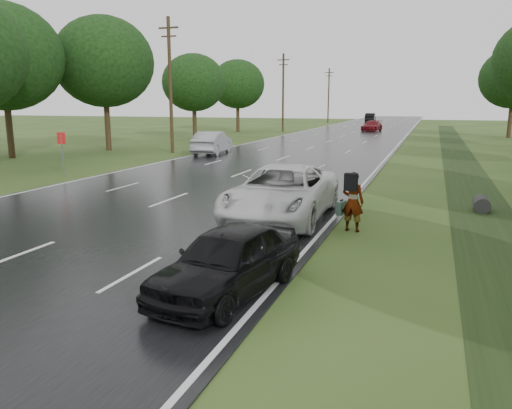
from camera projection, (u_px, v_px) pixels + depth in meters
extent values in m
plane|color=#2E4619|center=(11.00, 259.00, 12.39)|extent=(220.00, 220.00, 0.00)
cube|color=black|center=(338.00, 138.00, 53.95)|extent=(14.00, 180.00, 0.04)
cube|color=silver|center=(403.00, 139.00, 51.74)|extent=(0.12, 180.00, 0.01)
cube|color=silver|center=(278.00, 136.00, 56.15)|extent=(0.12, 180.00, 0.01)
cube|color=silver|center=(338.00, 138.00, 53.94)|extent=(0.12, 180.00, 0.01)
cube|color=black|center=(465.00, 174.00, 27.11)|extent=(2.20, 120.00, 0.01)
cylinder|color=#2D2D2D|center=(481.00, 204.00, 17.83)|extent=(0.56, 1.00, 0.56)
cylinder|color=slate|center=(63.00, 156.00, 26.03)|extent=(0.06, 0.06, 2.20)
cube|color=red|center=(61.00, 138.00, 25.85)|extent=(0.50, 0.04, 0.60)
cylinder|color=#322414|center=(170.00, 86.00, 37.48)|extent=(0.26, 0.26, 10.00)
cube|color=#322414|center=(168.00, 28.00, 36.63)|extent=(1.60, 0.12, 0.12)
cube|color=#322414|center=(169.00, 36.00, 36.75)|extent=(1.20, 0.10, 0.10)
cylinder|color=#322414|center=(283.00, 93.00, 65.19)|extent=(0.26, 0.26, 10.00)
cube|color=#322414|center=(283.00, 60.00, 64.34)|extent=(1.60, 0.12, 0.12)
cube|color=#322414|center=(283.00, 65.00, 64.46)|extent=(1.20, 0.10, 0.10)
cylinder|color=#322414|center=(329.00, 96.00, 92.89)|extent=(0.26, 0.26, 10.00)
cube|color=#322414|center=(329.00, 73.00, 92.05)|extent=(1.60, 0.12, 0.12)
cube|color=#322414|center=(329.00, 76.00, 92.17)|extent=(1.20, 0.10, 0.10)
cylinder|color=#322414|center=(510.00, 121.00, 54.34)|extent=(0.44, 0.44, 3.68)
cylinder|color=#322414|center=(108.00, 125.00, 39.97)|extent=(0.44, 0.44, 4.00)
ellipsoid|color=black|center=(104.00, 62.00, 38.98)|extent=(7.80, 7.80, 7.02)
cylinder|color=#322414|center=(195.00, 123.00, 52.71)|extent=(0.44, 0.44, 3.36)
ellipsoid|color=black|center=(194.00, 83.00, 51.87)|extent=(6.60, 6.60, 5.94)
cylinder|color=#322414|center=(10.00, 130.00, 34.50)|extent=(0.44, 0.44, 3.84)
ellipsoid|color=black|center=(2.00, 57.00, 33.51)|extent=(8.00, 8.00, 7.20)
cylinder|color=#322414|center=(238.00, 118.00, 65.82)|extent=(0.44, 0.44, 3.52)
ellipsoid|color=black|center=(238.00, 84.00, 64.93)|extent=(7.00, 7.00, 6.30)
imported|color=#A5998C|center=(353.00, 202.00, 14.94)|extent=(0.72, 0.53, 1.81)
cube|color=black|center=(351.00, 182.00, 14.58)|extent=(0.39, 0.27, 0.51)
cube|color=#344C45|center=(341.00, 208.00, 15.25)|extent=(0.25, 0.53, 0.41)
cube|color=black|center=(342.00, 200.00, 15.20)|extent=(0.07, 0.17, 0.04)
imported|color=silver|center=(282.00, 193.00, 16.38)|extent=(3.02, 6.34, 1.75)
imported|color=black|center=(228.00, 260.00, 9.95)|extent=(2.30, 4.30, 1.39)
imported|color=#9CA0A5|center=(212.00, 143.00, 37.13)|extent=(2.38, 5.26, 1.67)
imported|color=maroon|center=(372.00, 126.00, 66.74)|extent=(2.69, 5.00, 1.38)
imported|color=black|center=(370.00, 117.00, 97.94)|extent=(1.97, 5.21, 1.70)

